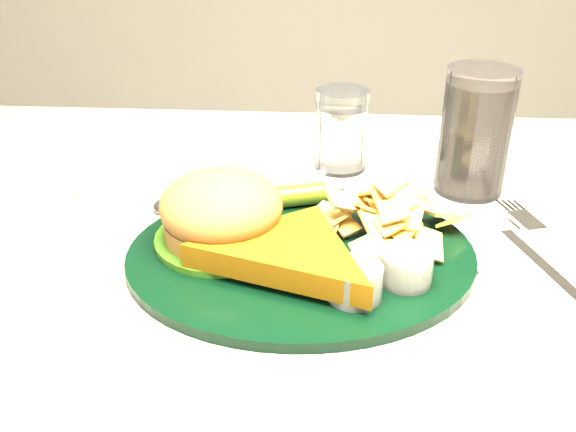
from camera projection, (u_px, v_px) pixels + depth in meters
The scene contains 7 objects.
dinner_plate at pixel (301, 225), 0.64m from camera, with size 0.36×0.30×0.08m, color black, non-canonical shape.
water_glass at pixel (342, 130), 0.84m from camera, with size 0.07×0.07×0.11m, color white.
cola_glass at pixel (475, 132), 0.77m from camera, with size 0.08×0.08×0.15m, color black.
fork_napkin at pixel (541, 262), 0.64m from camera, with size 0.15×0.19×0.01m, color white, non-canonical shape.
spoon at pixel (161, 236), 0.69m from camera, with size 0.04×0.15×0.01m, color silver, non-canonical shape.
ramekin at pixel (94, 184), 0.79m from camera, with size 0.04×0.04×0.02m, color white.
wrapped_straw at pixel (247, 187), 0.80m from camera, with size 0.22×0.08×0.01m, color white, non-canonical shape.
Camera 1 is at (-0.00, -0.61, 1.11)m, focal length 40.00 mm.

